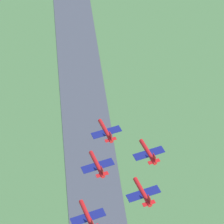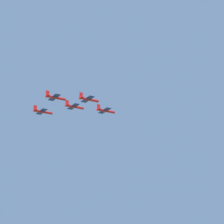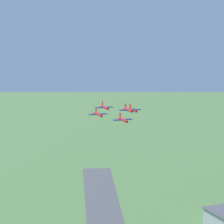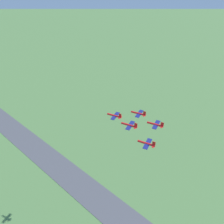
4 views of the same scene
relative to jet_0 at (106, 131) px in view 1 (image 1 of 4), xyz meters
name	(u,v)px [view 1 (image 1 of 4)]	position (x,y,z in m)	size (l,w,h in m)	color
jet_0	(106,131)	(0.00, 0.00, 0.00)	(8.11, 8.58, 2.87)	red
jet_1	(97,165)	(-7.71, -10.99, 1.90)	(8.11, 8.58, 2.87)	red
jet_2	(149,153)	(5.86, -12.08, 0.76)	(8.11, 8.58, 2.87)	red
jet_3	(88,216)	(-15.42, -21.98, -0.36)	(8.11, 8.58, 2.87)	red
jet_4	(143,193)	(-1.85, -23.07, 1.58)	(8.11, 8.58, 2.87)	red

